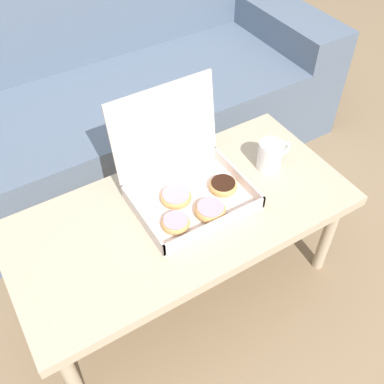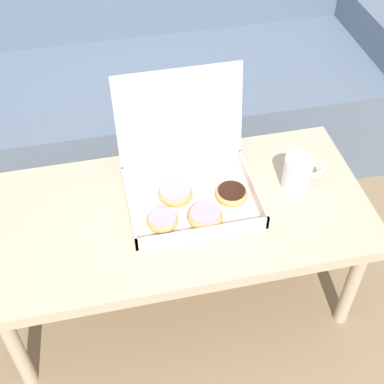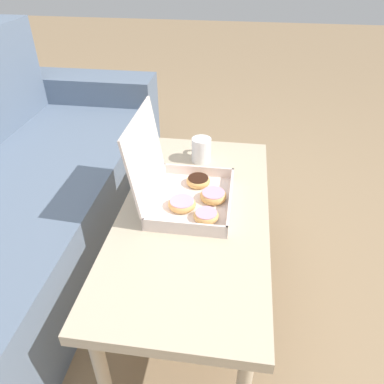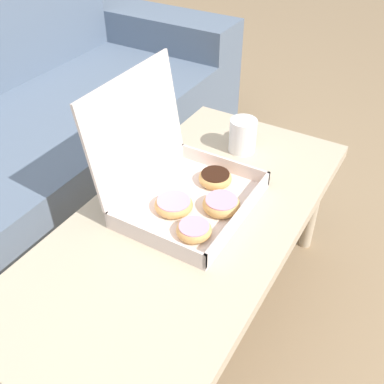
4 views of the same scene
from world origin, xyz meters
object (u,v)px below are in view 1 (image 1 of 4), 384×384
object	(u,v)px
coffee_mug	(271,155)
couch	(87,108)
pastry_box	(188,184)
coffee_table	(182,219)

from	to	relation	value
coffee_mug	couch	bearing A→B (deg)	114.14
couch	pastry_box	distance (m)	0.85
couch	pastry_box	xyz separation A→B (m)	(0.05, -0.82, 0.19)
pastry_box	coffee_mug	bearing A→B (deg)	-4.03
couch	coffee_mug	bearing A→B (deg)	-65.86
couch	coffee_mug	world-z (taller)	couch
pastry_box	couch	bearing A→B (deg)	93.54
couch	coffee_mug	xyz separation A→B (m)	(0.38, -0.85, 0.18)
coffee_table	pastry_box	distance (m)	0.12
couch	coffee_table	distance (m)	0.87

